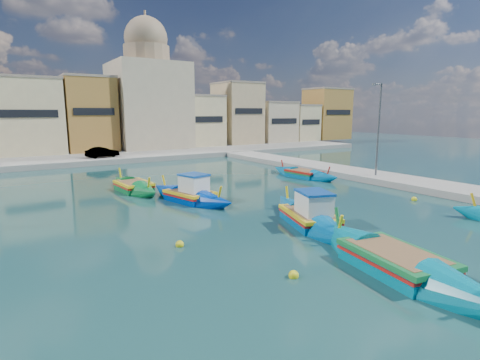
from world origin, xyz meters
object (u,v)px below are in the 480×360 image
object	(u,v)px
luzzu_turquoise_cabin	(309,218)
luzzu_blue_south	(395,264)
luzzu_blue_cabin	(190,196)
luzzu_cyan_mid	(304,175)
luzzu_green	(134,187)
quay_street_lamp	(378,129)
church_block	(148,93)

from	to	relation	value
luzzu_turquoise_cabin	luzzu_blue_south	xyz separation A→B (m)	(-1.34, -5.91, -0.06)
luzzu_blue_cabin	luzzu_cyan_mid	xyz separation A→B (m)	(12.36, 2.84, -0.10)
luzzu_turquoise_cabin	luzzu_green	bearing A→B (deg)	110.83
luzzu_turquoise_cabin	luzzu_cyan_mid	distance (m)	14.40
quay_street_lamp	luzzu_blue_cabin	xyz separation A→B (m)	(-16.14, 1.77, -3.99)
quay_street_lamp	luzzu_blue_cabin	world-z (taller)	quay_street_lamp
luzzu_blue_south	luzzu_turquoise_cabin	bearing A→B (deg)	77.18
quay_street_lamp	luzzu_blue_south	xyz separation A→B (m)	(-14.58, -12.16, -4.05)
quay_street_lamp	church_block	bearing A→B (deg)	102.35
church_block	luzzu_green	size ratio (longest dim) A/B	2.47
luzzu_cyan_mid	luzzu_blue_south	bearing A→B (deg)	-122.78
luzzu_blue_cabin	luzzu_green	size ratio (longest dim) A/B	1.05
luzzu_cyan_mid	luzzu_blue_south	size ratio (longest dim) A/B	0.80
luzzu_turquoise_cabin	luzzu_cyan_mid	size ratio (longest dim) A/B	1.16
luzzu_cyan_mid	luzzu_turquoise_cabin	bearing A→B (deg)	-131.03
luzzu_cyan_mid	luzzu_blue_south	xyz separation A→B (m)	(-10.80, -16.77, 0.05)
luzzu_blue_cabin	luzzu_green	world-z (taller)	luzzu_blue_cabin
church_block	luzzu_blue_south	world-z (taller)	church_block
luzzu_blue_south	luzzu_cyan_mid	bearing A→B (deg)	57.22
church_block	luzzu_turquoise_cabin	bearing A→B (deg)	-98.18
luzzu_blue_cabin	luzzu_blue_south	world-z (taller)	luzzu_blue_cabin
luzzu_cyan_mid	luzzu_green	bearing A→B (deg)	170.86
church_block	luzzu_blue_cabin	xyz separation A→B (m)	(-8.70, -32.23, -8.07)
luzzu_blue_cabin	luzzu_turquoise_cabin	bearing A→B (deg)	-70.04
luzzu_turquoise_cabin	luzzu_cyan_mid	xyz separation A→B (m)	(9.45, 10.86, -0.11)
luzzu_green	luzzu_blue_south	bearing A→B (deg)	-79.11
church_block	quay_street_lamp	size ratio (longest dim) A/B	2.39
luzzu_cyan_mid	church_block	bearing A→B (deg)	97.11
quay_street_lamp	luzzu_turquoise_cabin	size ratio (longest dim) A/B	0.89
church_block	luzzu_turquoise_cabin	size ratio (longest dim) A/B	2.12
luzzu_green	luzzu_blue_cabin	bearing A→B (deg)	-67.84
luzzu_turquoise_cabin	luzzu_cyan_mid	bearing A→B (deg)	48.97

